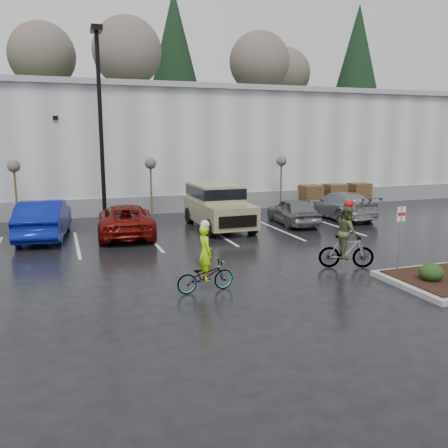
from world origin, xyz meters
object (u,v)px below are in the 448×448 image
object	(u,v)px
sapling_mid	(151,167)
pallet_stack_b	(334,195)
sapling_west	(14,170)
sapling_east	(281,164)
suv_tan	(219,207)
cyclist_hivis	(205,269)
car_blue	(44,219)
cyclist_olive	(347,243)
pallet_stack_a	(310,196)
car_grey	(293,211)
car_red	(126,220)
car_far_silver	(340,205)
lamppost	(100,106)
fire_lane_sign	(400,231)
pallet_stack_c	(359,193)

from	to	relation	value
sapling_mid	pallet_stack_b	bearing A→B (deg)	4.89
sapling_west	sapling_east	bearing A→B (deg)	0.00
suv_tan	sapling_west	bearing A→B (deg)	157.77
suv_tan	cyclist_hivis	bearing A→B (deg)	-111.07
sapling_west	sapling_east	xyz separation A→B (m)	(14.00, 0.00, 0.00)
car_blue	cyclist_olive	distance (m)	12.58
pallet_stack_a	car_grey	world-z (taller)	pallet_stack_a
car_red	car_far_silver	distance (m)	11.33
sapling_mid	car_far_silver	distance (m)	10.14
lamppost	fire_lane_sign	bearing A→B (deg)	-56.54
fire_lane_sign	cyclist_hivis	xyz separation A→B (m)	(-6.13, 0.52, -0.76)
pallet_stack_b	car_grey	world-z (taller)	pallet_stack_b
cyclist_hivis	sapling_mid	bearing A→B (deg)	-9.55
sapling_east	cyclist_hivis	xyz separation A→B (m)	(-8.33, -12.28, -2.09)
car_far_silver	car_blue	bearing A→B (deg)	-1.17
pallet_stack_b	car_grey	xyz separation A→B (m)	(-5.45, -4.94, -0.01)
pallet_stack_b	car_grey	bearing A→B (deg)	-137.85
lamppost	cyclist_olive	world-z (taller)	lamppost
suv_tan	pallet_stack_c	bearing A→B (deg)	22.98
sapling_mid	cyclist_hivis	world-z (taller)	sapling_mid
fire_lane_sign	cyclist_hivis	distance (m)	6.20
car_far_silver	pallet_stack_c	bearing A→B (deg)	-136.18
car_blue	car_grey	bearing A→B (deg)	-176.29
car_far_silver	car_red	bearing A→B (deg)	2.20
pallet_stack_b	sapling_west	bearing A→B (deg)	-176.86
car_red	cyclist_olive	distance (m)	9.79
sapling_east	cyclist_olive	world-z (taller)	sapling_east
car_red	suv_tan	world-z (taller)	suv_tan
sapling_west	pallet_stack_a	size ratio (longest dim) A/B	2.37
sapling_west	fire_lane_sign	size ratio (longest dim) A/B	1.45
sapling_west	pallet_stack_c	distance (m)	20.13
car_red	pallet_stack_b	bearing A→B (deg)	-154.42
fire_lane_sign	cyclist_olive	distance (m)	1.75
sapling_west	pallet_stack_a	distance (m)	16.66
cyclist_olive	sapling_east	bearing A→B (deg)	5.31
cyclist_hivis	fire_lane_sign	bearing A→B (deg)	-100.54
pallet_stack_c	car_red	size ratio (longest dim) A/B	0.27
lamppost	sapling_west	world-z (taller)	lamppost
cyclist_hivis	car_blue	bearing A→B (deg)	20.35
sapling_west	cyclist_hivis	distance (m)	13.68
sapling_west	sapling_mid	bearing A→B (deg)	0.00
sapling_mid	pallet_stack_b	xyz separation A→B (m)	(11.70, 1.00, -2.05)
car_far_silver	cyclist_hivis	size ratio (longest dim) A/B	2.37
car_grey	cyclist_olive	distance (m)	7.82
sapling_mid	pallet_stack_b	world-z (taller)	sapling_mid
pallet_stack_b	car_red	size ratio (longest dim) A/B	0.27
sapling_east	pallet_stack_c	size ratio (longest dim) A/B	2.37
sapling_mid	suv_tan	bearing A→B (deg)	-55.94
pallet_stack_a	pallet_stack_c	xyz separation A→B (m)	(3.50, 0.00, 0.00)
car_blue	suv_tan	xyz separation A→B (m)	(7.71, -0.41, 0.20)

